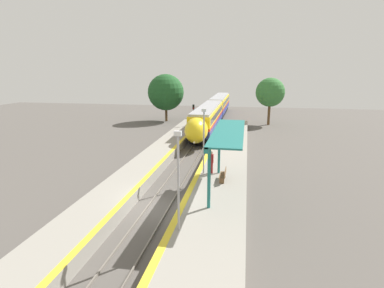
{
  "coord_description": "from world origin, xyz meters",
  "views": [
    {
      "loc": [
        5.54,
        -17.66,
        8.95
      ],
      "look_at": [
        0.6,
        9.4,
        2.22
      ],
      "focal_mm": 28.0,
      "sensor_mm": 36.0,
      "label": 1
    }
  ],
  "objects_px": {
    "platform_bench": "(224,175)",
    "person_waiting": "(211,162)",
    "lamppost_near": "(178,175)",
    "lamppost_mid": "(204,137)",
    "railway_signal": "(193,115)",
    "train": "(214,111)"
  },
  "relations": [
    {
      "from": "platform_bench",
      "to": "lamppost_mid",
      "type": "bearing_deg",
      "value": 141.52
    },
    {
      "from": "lamppost_near",
      "to": "railway_signal",
      "type": "bearing_deg",
      "value": 98.67
    },
    {
      "from": "platform_bench",
      "to": "person_waiting",
      "type": "distance_m",
      "value": 1.96
    },
    {
      "from": "person_waiting",
      "to": "lamppost_near",
      "type": "bearing_deg",
      "value": -93.74
    },
    {
      "from": "lamppost_near",
      "to": "platform_bench",
      "type": "bearing_deg",
      "value": 77.16
    },
    {
      "from": "person_waiting",
      "to": "railway_signal",
      "type": "relative_size",
      "value": 0.45
    },
    {
      "from": "railway_signal",
      "to": "person_waiting",
      "type": "bearing_deg",
      "value": -76.18
    },
    {
      "from": "train",
      "to": "lamppost_near",
      "type": "height_order",
      "value": "lamppost_near"
    },
    {
      "from": "train",
      "to": "lamppost_near",
      "type": "relative_size",
      "value": 7.74
    },
    {
      "from": "train",
      "to": "lamppost_near",
      "type": "distance_m",
      "value": 37.77
    },
    {
      "from": "person_waiting",
      "to": "lamppost_near",
      "type": "xyz_separation_m",
      "value": [
        -0.59,
        -9.09,
        2.04
      ]
    },
    {
      "from": "train",
      "to": "person_waiting",
      "type": "relative_size",
      "value": 22.15
    },
    {
      "from": "lamppost_near",
      "to": "lamppost_mid",
      "type": "relative_size",
      "value": 1.0
    },
    {
      "from": "person_waiting",
      "to": "railway_signal",
      "type": "bearing_deg",
      "value": 103.82
    },
    {
      "from": "railway_signal",
      "to": "lamppost_near",
      "type": "relative_size",
      "value": 0.78
    },
    {
      "from": "platform_bench",
      "to": "person_waiting",
      "type": "relative_size",
      "value": 0.91
    },
    {
      "from": "train",
      "to": "person_waiting",
      "type": "distance_m",
      "value": 28.73
    },
    {
      "from": "person_waiting",
      "to": "railway_signal",
      "type": "xyz_separation_m",
      "value": [
        -5.2,
        21.14,
        0.64
      ]
    },
    {
      "from": "lamppost_near",
      "to": "person_waiting",
      "type": "bearing_deg",
      "value": 86.26
    },
    {
      "from": "railway_signal",
      "to": "lamppost_mid",
      "type": "distance_m",
      "value": 21.83
    },
    {
      "from": "lamppost_near",
      "to": "lamppost_mid",
      "type": "bearing_deg",
      "value": 90.0
    },
    {
      "from": "train",
      "to": "person_waiting",
      "type": "bearing_deg",
      "value": -84.15
    }
  ]
}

